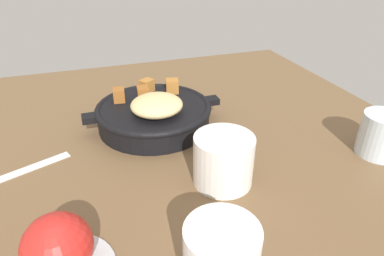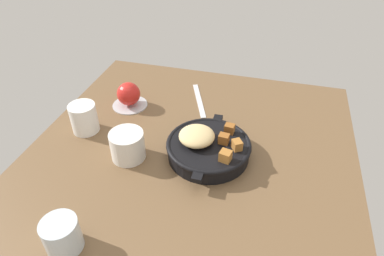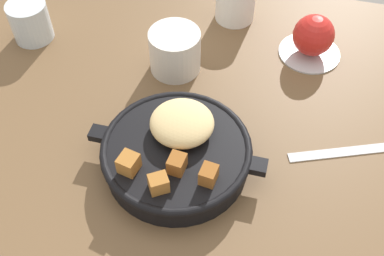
{
  "view_description": "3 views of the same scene",
  "coord_description": "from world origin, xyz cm",
  "px_view_note": "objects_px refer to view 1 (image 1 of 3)",
  "views": [
    {
      "loc": [
        12.33,
        51.06,
        31.46
      ],
      "look_at": [
        -3.29,
        4.77,
        3.83
      ],
      "focal_mm": 31.55,
      "sensor_mm": 36.0,
      "label": 1
    },
    {
      "loc": [
        -62.55,
        -17.51,
        58.57
      ],
      "look_at": [
        3.74,
        0.29,
        6.0
      ],
      "focal_mm": 31.4,
      "sensor_mm": 36.0,
      "label": 2
    },
    {
      "loc": [
        12.99,
        -42.69,
        57.39
      ],
      "look_at": [
        2.49,
        -1.36,
        4.74
      ],
      "focal_mm": 44.21,
      "sensor_mm": 36.0,
      "label": 3
    }
  ],
  "objects_px": {
    "cast_iron_skillet": "(154,113)",
    "butter_knife": "(5,177)",
    "red_apple": "(58,247)",
    "water_glass_short": "(382,135)",
    "ceramic_mug_white": "(223,160)"
  },
  "relations": [
    {
      "from": "cast_iron_skillet",
      "to": "ceramic_mug_white",
      "type": "relative_size",
      "value": 2.98
    },
    {
      "from": "water_glass_short",
      "to": "butter_knife",
      "type": "bearing_deg",
      "value": -12.08
    },
    {
      "from": "butter_knife",
      "to": "ceramic_mug_white",
      "type": "relative_size",
      "value": 2.26
    },
    {
      "from": "cast_iron_skillet",
      "to": "water_glass_short",
      "type": "xyz_separation_m",
      "value": [
        -0.33,
        0.21,
        0.01
      ]
    },
    {
      "from": "cast_iron_skillet",
      "to": "water_glass_short",
      "type": "distance_m",
      "value": 0.39
    },
    {
      "from": "cast_iron_skillet",
      "to": "butter_knife",
      "type": "xyz_separation_m",
      "value": [
        0.25,
        0.08,
        -0.03
      ]
    },
    {
      "from": "cast_iron_skillet",
      "to": "ceramic_mug_white",
      "type": "height_order",
      "value": "same"
    },
    {
      "from": "cast_iron_skillet",
      "to": "butter_knife",
      "type": "distance_m",
      "value": 0.26
    },
    {
      "from": "cast_iron_skillet",
      "to": "water_glass_short",
      "type": "relative_size",
      "value": 3.63
    },
    {
      "from": "red_apple",
      "to": "water_glass_short",
      "type": "distance_m",
      "value": 0.5
    },
    {
      "from": "cast_iron_skillet",
      "to": "red_apple",
      "type": "height_order",
      "value": "red_apple"
    },
    {
      "from": "ceramic_mug_white",
      "to": "water_glass_short",
      "type": "xyz_separation_m",
      "value": [
        -0.27,
        0.01,
        -0.0
      ]
    },
    {
      "from": "butter_knife",
      "to": "ceramic_mug_white",
      "type": "xyz_separation_m",
      "value": [
        -0.31,
        0.11,
        0.04
      ]
    },
    {
      "from": "water_glass_short",
      "to": "cast_iron_skillet",
      "type": "bearing_deg",
      "value": -32.28
    },
    {
      "from": "red_apple",
      "to": "water_glass_short",
      "type": "xyz_separation_m",
      "value": [
        -0.5,
        -0.08,
        -0.01
      ]
    }
  ]
}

